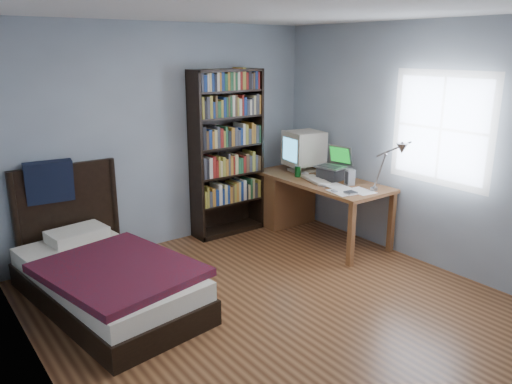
% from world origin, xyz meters
% --- Properties ---
extents(room, '(4.20, 4.24, 2.50)m').
position_xyz_m(room, '(0.03, -0.00, 1.25)').
color(room, '#542F18').
rests_on(room, ground).
extents(desk, '(0.75, 1.72, 0.73)m').
position_xyz_m(desk, '(1.51, 1.61, 0.42)').
color(desk, brown).
rests_on(desk, floor).
extents(crt_monitor, '(0.50, 0.46, 0.51)m').
position_xyz_m(crt_monitor, '(1.59, 1.55, 1.02)').
color(crt_monitor, beige).
rests_on(crt_monitor, desk).
extents(laptop, '(0.36, 0.36, 0.40)m').
position_xyz_m(laptop, '(1.58, 1.03, 0.84)').
color(laptop, '#2D2D30').
rests_on(laptop, desk).
extents(desk_lamp, '(0.23, 0.51, 0.61)m').
position_xyz_m(desk_lamp, '(1.50, 0.05, 1.22)').
color(desk_lamp, '#99999E').
rests_on(desk_lamp, desk).
extents(keyboard, '(0.28, 0.47, 0.04)m').
position_xyz_m(keyboard, '(1.39, 1.09, 0.75)').
color(keyboard, beige).
rests_on(keyboard, desk).
extents(speaker, '(0.11, 0.11, 0.18)m').
position_xyz_m(speaker, '(1.58, 0.74, 0.82)').
color(speaker, gray).
rests_on(speaker, desk).
extents(soda_can, '(0.07, 0.07, 0.13)m').
position_xyz_m(soda_can, '(1.36, 1.37, 0.80)').
color(soda_can, '#083E11').
rests_on(soda_can, desk).
extents(mouse, '(0.07, 0.11, 0.04)m').
position_xyz_m(mouse, '(1.50, 1.39, 0.75)').
color(mouse, silver).
rests_on(mouse, desk).
extents(phone_silver, '(0.06, 0.10, 0.02)m').
position_xyz_m(phone_silver, '(1.27, 0.87, 0.74)').
color(phone_silver, '#AEAEB2').
rests_on(phone_silver, desk).
extents(phone_grey, '(0.06, 0.09, 0.02)m').
position_xyz_m(phone_grey, '(1.23, 0.63, 0.74)').
color(phone_grey, gray).
rests_on(phone_grey, desk).
extents(external_drive, '(0.12, 0.12, 0.02)m').
position_xyz_m(external_drive, '(1.31, 0.47, 0.74)').
color(external_drive, gray).
rests_on(external_drive, desk).
extents(bookshelf, '(0.90, 0.30, 1.99)m').
position_xyz_m(bookshelf, '(0.71, 1.94, 1.00)').
color(bookshelf, black).
rests_on(bookshelf, floor).
extents(bed, '(1.30, 2.13, 1.16)m').
position_xyz_m(bed, '(-1.18, 1.13, 0.26)').
color(bed, black).
rests_on(bed, floor).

